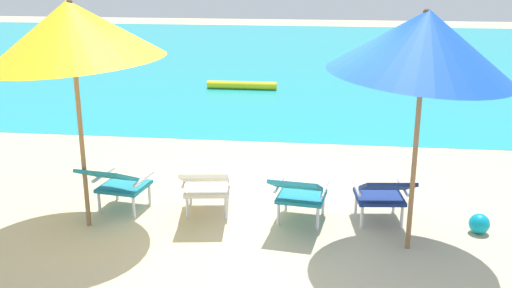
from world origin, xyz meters
name	(u,v)px	position (x,y,z in m)	size (l,w,h in m)	color
ground_plane	(280,125)	(0.00, 4.00, 0.00)	(40.00, 40.00, 0.00)	#CCB78E
ocean_band	(302,57)	(0.00, 11.96, 0.00)	(40.00, 18.00, 0.01)	teal
swim_buoy	(242,85)	(-1.14, 7.00, 0.10)	(0.18, 0.18, 1.60)	yellow
lounge_chair_far_left	(116,182)	(-1.55, -0.11, 0.40)	(0.66, 0.94, 0.68)	teal
lounge_chair_near_left	(206,184)	(-0.51, -0.08, 0.40)	(0.65, 0.94, 0.68)	silver
lounge_chair_near_right	(299,192)	(0.55, -0.17, 0.40)	(0.64, 0.94, 0.68)	teal
lounge_chair_far_right	(383,192)	(1.46, -0.08, 0.40)	(0.63, 0.93, 0.68)	navy
beach_umbrella_left	(72,32)	(-1.77, -0.45, 2.14)	(2.20, 2.17, 2.52)	olive
beach_umbrella_right	(424,43)	(1.69, -0.57, 2.10)	(2.33, 2.31, 2.47)	olive
beach_ball	(479,224)	(2.50, -0.12, 0.11)	(0.22, 0.22, 0.22)	#0A93AD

